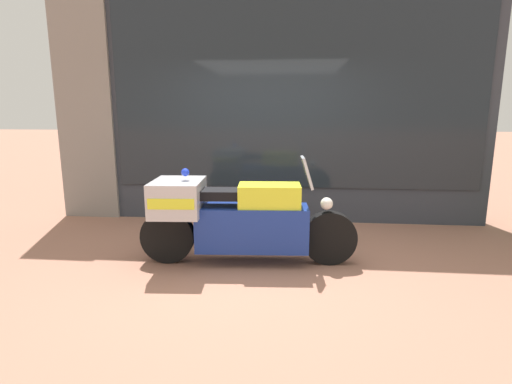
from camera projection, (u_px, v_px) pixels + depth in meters
ground_plane at (255, 263)px, 4.57m from camera, size 60.00×60.00×0.00m
shop_building at (240, 97)px, 6.18m from camera, size 6.63×0.55×3.81m
window_display at (291, 190)px, 6.42m from camera, size 5.28×0.30×1.90m
paramedic_motorcycle at (233, 216)px, 4.47m from camera, size 2.45×0.72×1.22m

